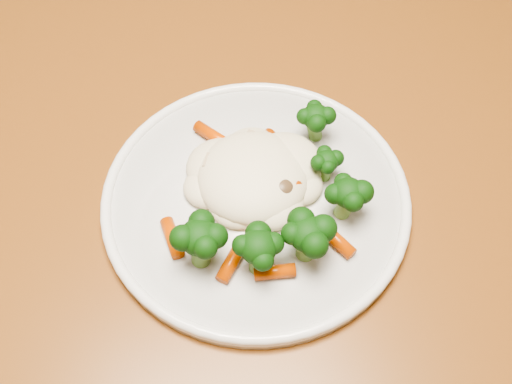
% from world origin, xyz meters
% --- Properties ---
extents(dining_table, '(1.28, 0.93, 0.75)m').
position_xyz_m(dining_table, '(0.08, -0.12, 0.65)').
color(dining_table, brown).
rests_on(dining_table, ground).
extents(plate, '(0.28, 0.28, 0.01)m').
position_xyz_m(plate, '(0.10, -0.19, 0.76)').
color(plate, white).
rests_on(plate, dining_table).
extents(meal, '(0.19, 0.19, 0.05)m').
position_xyz_m(meal, '(0.11, -0.20, 0.78)').
color(meal, '#F7EAC5').
rests_on(meal, plate).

